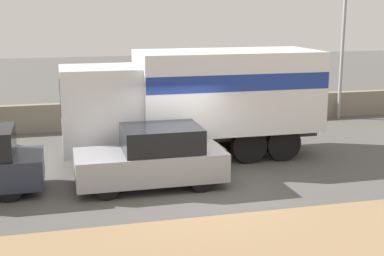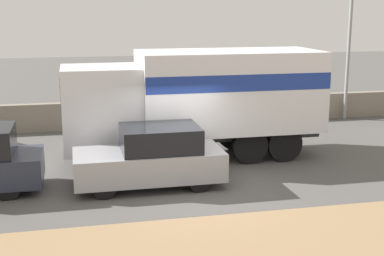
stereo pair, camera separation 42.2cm
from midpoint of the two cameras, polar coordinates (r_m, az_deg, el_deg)
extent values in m
plane|color=#514F4C|center=(14.01, 0.39, -6.38)|extent=(80.00, 80.00, 0.00)
cube|color=gray|center=(21.14, -4.25, 1.59)|extent=(60.00, 0.35, 1.05)
cylinder|color=gray|center=(23.16, 16.86, 7.83)|extent=(0.14, 0.14, 5.68)
cube|color=silver|center=(15.91, -8.88, 2.13)|extent=(2.26, 2.16, 2.44)
cube|color=black|center=(15.80, -12.96, 3.68)|extent=(0.06, 1.84, 1.07)
cube|color=#2D2D33|center=(16.80, 4.58, -0.46)|extent=(5.52, 1.40, 0.25)
cube|color=white|center=(16.55, 4.67, 4.05)|extent=(5.52, 2.54, 2.42)
cube|color=navy|center=(16.49, 4.69, 5.36)|extent=(5.49, 2.56, 0.48)
cylinder|color=black|center=(15.28, -8.50, -2.78)|extent=(1.08, 0.28, 1.08)
cylinder|color=black|center=(17.05, -8.95, -1.18)|extent=(1.08, 0.28, 1.08)
cylinder|color=black|center=(16.53, 10.54, -1.68)|extent=(1.08, 0.28, 1.08)
cylinder|color=black|center=(18.17, 8.30, -0.30)|extent=(1.08, 0.28, 1.08)
cylinder|color=black|center=(16.14, 6.93, -1.90)|extent=(1.08, 0.28, 1.08)
cylinder|color=black|center=(17.82, 4.98, -0.47)|extent=(1.08, 0.28, 1.08)
cube|color=#9E9EA3|center=(13.99, -3.78, -3.90)|extent=(3.85, 1.70, 0.74)
cube|color=black|center=(13.86, -2.56, -1.10)|extent=(2.00, 1.57, 0.64)
cylinder|color=black|center=(13.27, -8.40, -6.29)|extent=(0.58, 0.20, 0.58)
cylinder|color=black|center=(14.66, -8.84, -4.47)|extent=(0.58, 0.20, 0.58)
cylinder|color=black|center=(13.63, 1.71, -5.64)|extent=(0.58, 0.20, 0.58)
cylinder|color=black|center=(14.98, 0.33, -3.93)|extent=(0.58, 0.20, 0.58)
cylinder|color=black|center=(13.75, -18.18, -6.14)|extent=(0.57, 0.20, 0.57)
cylinder|color=black|center=(15.15, -17.67, -4.38)|extent=(0.57, 0.20, 0.57)
camera|label=1|loc=(0.21, -89.21, 0.18)|focal=50.00mm
camera|label=2|loc=(0.21, 90.79, -0.18)|focal=50.00mm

